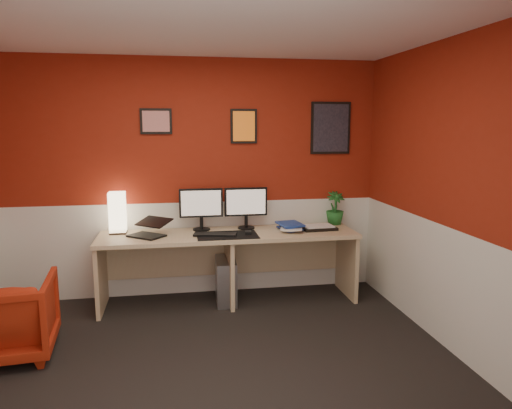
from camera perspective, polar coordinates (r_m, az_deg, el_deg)
name	(u,v)px	position (r m, az deg, el deg)	size (l,w,h in m)	color
ground	(204,373)	(3.73, -6.34, -19.62)	(4.00, 3.50, 0.01)	black
ceiling	(197,18)	(3.32, -7.19, 21.42)	(4.00, 3.50, 0.01)	white
wall_back	(191,179)	(5.03, -7.82, 3.08)	(4.00, 0.01, 2.50)	maroon
wall_front	(229,296)	(1.61, -3.30, -10.98)	(4.00, 0.01, 2.50)	maroon
wall_right	(462,200)	(3.95, 23.67, 0.55)	(0.01, 3.50, 2.50)	maroon
wainscot_back	(193,248)	(5.17, -7.62, -5.22)	(4.00, 0.01, 1.00)	silver
wainscot_right	(455,293)	(4.12, 22.90, -9.81)	(0.01, 3.50, 1.00)	silver
desk	(229,268)	(4.90, -3.25, -7.61)	(2.60, 0.65, 0.73)	tan
shoji_lamp	(118,214)	(4.95, -16.38, -1.09)	(0.16, 0.16, 0.40)	#FFE5B2
laptop	(146,226)	(4.74, -13.13, -2.51)	(0.33, 0.23, 0.22)	black
monitor_left	(201,203)	(4.91, -6.65, 0.23)	(0.45, 0.06, 0.58)	black
monitor_right	(246,201)	(4.95, -1.21, 0.37)	(0.45, 0.06, 0.58)	black
desk_mat	(227,235)	(4.70, -3.49, -3.72)	(0.60, 0.38, 0.01)	black
keyboard	(215,234)	(4.69, -4.97, -3.61)	(0.42, 0.14, 0.02)	black
mouse	(248,232)	(4.73, -0.95, -3.40)	(0.06, 0.10, 0.03)	black
book_bottom	(282,229)	(4.91, 3.13, -3.02)	(0.20, 0.26, 0.02)	#203E96
book_middle	(281,227)	(4.89, 3.05, -2.76)	(0.22, 0.30, 0.02)	silver
book_top	(280,225)	(4.87, 2.89, -2.51)	(0.23, 0.31, 0.03)	#203E96
zen_tray	(318,228)	(5.01, 7.54, -2.81)	(0.35, 0.25, 0.03)	black
potted_plant	(335,208)	(5.26, 9.53, -0.43)	(0.20, 0.20, 0.36)	#19591E
pc_tower	(226,280)	(4.95, -3.66, -9.14)	(0.20, 0.45, 0.45)	#99999E
armchair	(8,317)	(4.29, -27.81, -11.97)	(0.68, 0.70, 0.64)	#AB2109
art_left	(156,121)	(4.99, -11.99, 9.81)	(0.32, 0.02, 0.26)	red
art_center	(244,126)	(5.04, -1.49, 9.44)	(0.28, 0.02, 0.36)	orange
art_right	(331,128)	(5.26, 9.00, 9.11)	(0.44, 0.02, 0.56)	black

